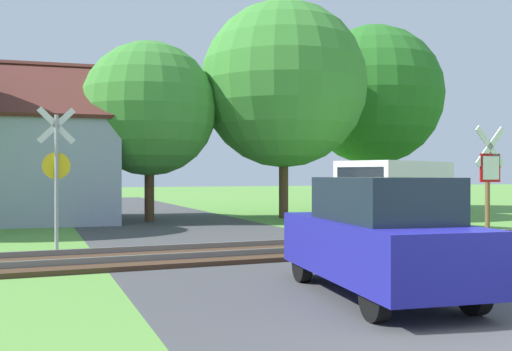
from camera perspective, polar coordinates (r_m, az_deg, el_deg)
The scene contains 10 objects.
road_asphalt at distance 7.98m, azimuth 15.23°, elevation -13.09°, with size 6.66×80.00×0.01m, color #424244.
rail_track at distance 13.09m, azimuth -0.45°, elevation -7.66°, with size 60.00×2.60×0.22m.
stop_sign_near at distance 12.99m, azimuth 22.25°, elevation -0.51°, with size 0.87×0.18×2.85m.
crossing_sign_far at distance 14.27m, azimuth -19.33°, elevation 0.76°, with size 0.88×0.14×3.43m.
house at distance 24.01m, azimuth -23.23°, elevation 0.83°, with size 9.05×7.53×6.24m.
tree_center at distance 22.80m, azimuth -10.62°, elevation 6.55°, with size 5.24×5.24×7.02m.
tree_far at distance 30.36m, azimuth 11.63°, elevation 7.84°, with size 7.17×7.17×9.51m.
tree_right at distance 24.23m, azimuth 2.78°, elevation 9.05°, with size 6.97×6.97×9.09m.
mail_truck at distance 18.66m, azimuth 13.59°, elevation -1.71°, with size 5.22×3.75×2.24m.
parked_car at distance 8.71m, azimuth 12.10°, elevation -6.02°, with size 2.10×4.17×1.78m.
Camera 1 is at (-4.63, -4.23, 1.82)m, focal length 40.00 mm.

